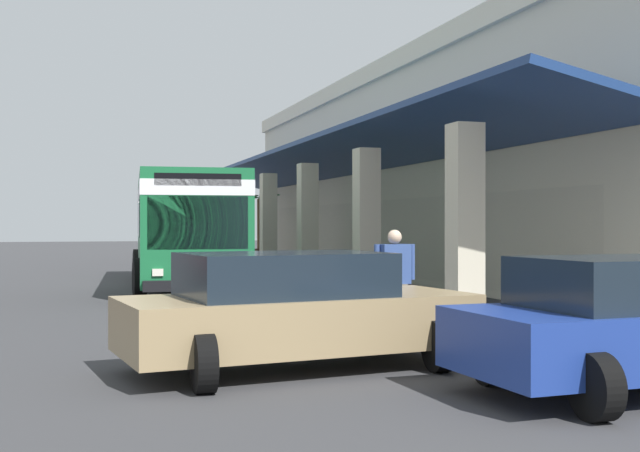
% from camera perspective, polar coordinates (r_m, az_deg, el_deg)
% --- Properties ---
extents(ground, '(120.00, 120.00, 0.00)m').
position_cam_1_polar(ground, '(27.76, 4.74, -3.61)').
color(ground, '#38383A').
extents(curb_strip, '(37.69, 0.50, 0.12)m').
position_cam_1_polar(curb_strip, '(27.47, -3.01, -3.52)').
color(curb_strip, '#9E998E').
rests_on(curb_strip, ground).
extents(plaza_building, '(31.71, 16.28, 7.29)m').
position_cam_1_polar(plaza_building, '(31.22, 14.43, 3.51)').
color(plaza_building, beige).
rests_on(plaza_building, ground).
extents(transit_bus, '(11.36, 3.35, 3.34)m').
position_cam_1_polar(transit_bus, '(23.91, -9.56, 0.22)').
color(transit_bus, '#196638').
rests_on(transit_bus, ground).
extents(parked_sedan_tan, '(2.82, 4.60, 1.47)m').
position_cam_1_polar(parked_sedan_tan, '(10.22, -1.77, -5.90)').
color(parked_sedan_tan, '#9E845B').
rests_on(parked_sedan_tan, ground).
extents(pedestrian, '(0.37, 0.70, 1.73)m').
position_cam_1_polar(pedestrian, '(13.17, 5.26, -3.54)').
color(pedestrian, '#726651').
rests_on(pedestrian, ground).
extents(potted_palm, '(1.73, 2.00, 3.25)m').
position_cam_1_polar(potted_palm, '(37.94, -4.31, -1.11)').
color(potted_palm, brown).
rests_on(potted_palm, ground).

